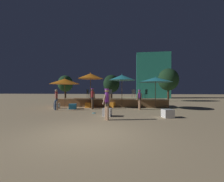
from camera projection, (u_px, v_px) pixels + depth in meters
The scene contains 25 objects.
ground_plane at pixel (87, 134), 5.47m from camera, with size 120.00×120.00×0.00m, color tan.
wooden_deck at pixel (112, 102), 15.32m from camera, with size 10.62×2.46×0.80m.
patio_umbrella_0 at pixel (155, 80), 13.11m from camera, with size 2.90×2.90×2.83m.
patio_umbrella_1 at pixel (122, 78), 13.78m from camera, with size 2.50×2.50×3.10m.
patio_umbrella_2 at pixel (90, 76), 14.01m from camera, with size 2.35×2.35×3.27m.
patio_umbrella_3 at pixel (65, 81), 14.37m from camera, with size 2.83×2.83×2.80m.
cube_seat_0 at pixel (57, 106), 13.34m from camera, with size 0.55×0.55×0.47m.
cube_seat_1 at pixel (107, 112), 9.21m from camera, with size 0.55×0.55×0.49m.
cube_seat_2 at pixel (89, 105), 13.96m from camera, with size 0.62×0.62×0.47m.
cube_seat_3 at pixel (112, 105), 14.00m from camera, with size 0.57×0.57×0.48m.
cube_seat_4 at pixel (168, 113), 8.76m from camera, with size 0.70×0.70×0.49m.
cube_seat_5 at pixel (73, 106), 12.94m from camera, with size 0.76×0.76×0.43m.
person_0 at pixel (107, 102), 8.03m from camera, with size 0.42×0.41×1.70m.
person_1 at pixel (56, 99), 12.08m from camera, with size 0.29×0.50×1.68m.
person_2 at pixel (139, 98), 12.46m from camera, with size 0.44×0.28×1.66m.
person_3 at pixel (92, 97), 12.77m from camera, with size 0.47×0.30×1.78m.
bistro_chair_0 at pixel (133, 93), 15.33m from camera, with size 0.40×0.40×0.90m.
bistro_chair_1 at pixel (88, 93), 15.09m from camera, with size 0.42×0.41×0.90m.
bistro_chair_2 at pixel (110, 93), 15.96m from camera, with size 0.40×0.41×0.90m.
bistro_chair_3 at pixel (146, 93), 14.45m from camera, with size 0.46×0.46×0.90m.
frisbee_disc at pixel (94, 113), 10.43m from camera, with size 0.23×0.23×0.03m.
background_tree_0 at pixel (111, 84), 20.88m from camera, with size 2.25×2.25×3.76m.
background_tree_1 at pixel (168, 80), 22.45m from camera, with size 3.02×3.02×4.90m.
background_tree_2 at pixel (65, 84), 26.44m from camera, with size 2.62×2.62×4.25m.
distant_building at pixel (153, 76), 31.64m from camera, with size 6.77×3.17×9.37m.
Camera 1 is at (1.64, -5.30, 1.59)m, focal length 24.00 mm.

